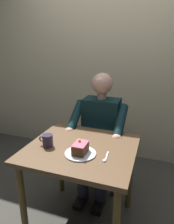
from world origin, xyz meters
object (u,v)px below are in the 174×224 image
(cake_slice, at_px, (80,148))
(dessert_spoon, at_px, (106,158))
(chair, at_px, (103,140))
(coffee_cup, at_px, (47,140))
(dining_table, at_px, (82,159))
(seated_person, at_px, (99,133))

(cake_slice, height_order, dessert_spoon, cake_slice)
(chair, bearing_deg, cake_slice, 92.49)
(cake_slice, bearing_deg, dessert_spoon, -179.53)
(cake_slice, bearing_deg, coffee_cup, -5.98)
(chair, xyz_separation_m, coffee_cup, (0.25, 0.74, 0.30))
(dining_table, xyz_separation_m, cake_slice, (-0.03, 0.11, 0.15))
(chair, xyz_separation_m, dessert_spoon, (-0.22, 0.77, 0.26))
(dining_table, relative_size, chair, 0.93)
(cake_slice, relative_size, dessert_spoon, 0.91)
(dining_table, bearing_deg, seated_person, -90.00)
(coffee_cup, relative_size, dessert_spoon, 0.80)
(cake_slice, bearing_deg, dining_table, -72.80)
(dessert_spoon, bearing_deg, cake_slice, 0.47)
(dessert_spoon, bearing_deg, coffee_cup, -3.43)
(seated_person, xyz_separation_m, dessert_spoon, (-0.22, 0.60, 0.10))
(dessert_spoon, bearing_deg, seated_person, -69.85)
(seated_person, distance_m, coffee_cup, 0.64)
(dining_table, relative_size, cake_slice, 6.32)
(chair, distance_m, seated_person, 0.23)
(coffee_cup, bearing_deg, chair, -108.53)
(chair, distance_m, coffee_cup, 0.84)
(dining_table, xyz_separation_m, coffee_cup, (0.25, 0.08, 0.16))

